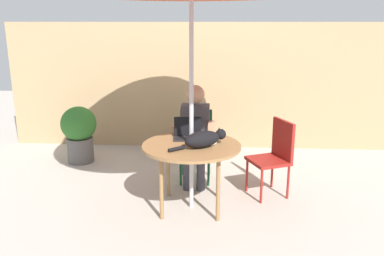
{
  "coord_description": "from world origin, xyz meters",
  "views": [
    {
      "loc": [
        0.25,
        -3.92,
        1.95
      ],
      "look_at": [
        0.0,
        0.1,
        0.86
      ],
      "focal_mm": 37.2,
      "sensor_mm": 36.0,
      "label": 1
    }
  ],
  "objects_px": {
    "person_seated": "(195,130)",
    "cat": "(204,139)",
    "laptop": "(188,132)",
    "patio_table": "(191,150)",
    "chair_occupied": "(196,140)",
    "chair_empty": "(275,152)",
    "potted_plant_by_chair": "(190,131)",
    "potted_plant_near_fence": "(79,131)"
  },
  "relations": [
    {
      "from": "person_seated",
      "to": "cat",
      "type": "distance_m",
      "value": 0.78
    },
    {
      "from": "laptop",
      "to": "patio_table",
      "type": "bearing_deg",
      "value": -76.91
    },
    {
      "from": "chair_occupied",
      "to": "chair_empty",
      "type": "relative_size",
      "value": 1.0
    },
    {
      "from": "chair_occupied",
      "to": "person_seated",
      "type": "distance_m",
      "value": 0.23
    },
    {
      "from": "patio_table",
      "to": "potted_plant_by_chair",
      "type": "bearing_deg",
      "value": 94.19
    },
    {
      "from": "chair_occupied",
      "to": "potted_plant_near_fence",
      "type": "height_order",
      "value": "chair_occupied"
    },
    {
      "from": "chair_empty",
      "to": "cat",
      "type": "relative_size",
      "value": 1.52
    },
    {
      "from": "laptop",
      "to": "cat",
      "type": "distance_m",
      "value": 0.38
    },
    {
      "from": "potted_plant_near_fence",
      "to": "chair_occupied",
      "type": "bearing_deg",
      "value": -16.62
    },
    {
      "from": "chair_empty",
      "to": "potted_plant_near_fence",
      "type": "bearing_deg",
      "value": 160.23
    },
    {
      "from": "chair_empty",
      "to": "cat",
      "type": "distance_m",
      "value": 0.97
    },
    {
      "from": "chair_occupied",
      "to": "laptop",
      "type": "bearing_deg",
      "value": -95.71
    },
    {
      "from": "chair_empty",
      "to": "person_seated",
      "type": "height_order",
      "value": "person_seated"
    },
    {
      "from": "patio_table",
      "to": "person_seated",
      "type": "bearing_deg",
      "value": 90.0
    },
    {
      "from": "person_seated",
      "to": "cat",
      "type": "xyz_separation_m",
      "value": [
        0.14,
        -0.76,
        0.11
      ]
    },
    {
      "from": "potted_plant_by_chair",
      "to": "patio_table",
      "type": "bearing_deg",
      "value": -85.81
    },
    {
      "from": "cat",
      "to": "potted_plant_by_chair",
      "type": "bearing_deg",
      "value": 98.46
    },
    {
      "from": "chair_empty",
      "to": "cat",
      "type": "bearing_deg",
      "value": -148.61
    },
    {
      "from": "patio_table",
      "to": "potted_plant_near_fence",
      "type": "relative_size",
      "value": 1.29
    },
    {
      "from": "patio_table",
      "to": "person_seated",
      "type": "xyz_separation_m",
      "value": [
        0.0,
        0.68,
        0.03
      ]
    },
    {
      "from": "patio_table",
      "to": "person_seated",
      "type": "height_order",
      "value": "person_seated"
    },
    {
      "from": "chair_empty",
      "to": "potted_plant_near_fence",
      "type": "xyz_separation_m",
      "value": [
        -2.59,
        0.93,
        -0.06
      ]
    },
    {
      "from": "chair_empty",
      "to": "potted_plant_near_fence",
      "type": "distance_m",
      "value": 2.76
    },
    {
      "from": "laptop",
      "to": "cat",
      "type": "bearing_deg",
      "value": -59.28
    },
    {
      "from": "laptop",
      "to": "potted_plant_by_chair",
      "type": "height_order",
      "value": "laptop"
    },
    {
      "from": "chair_empty",
      "to": "potted_plant_near_fence",
      "type": "height_order",
      "value": "chair_empty"
    },
    {
      "from": "chair_occupied",
      "to": "laptop",
      "type": "relative_size",
      "value": 2.77
    },
    {
      "from": "patio_table",
      "to": "chair_occupied",
      "type": "distance_m",
      "value": 0.85
    },
    {
      "from": "patio_table",
      "to": "potted_plant_by_chair",
      "type": "distance_m",
      "value": 1.68
    },
    {
      "from": "chair_occupied",
      "to": "chair_empty",
      "type": "bearing_deg",
      "value": -25.16
    },
    {
      "from": "chair_occupied",
      "to": "cat",
      "type": "height_order",
      "value": "cat"
    },
    {
      "from": "person_seated",
      "to": "potted_plant_by_chair",
      "type": "xyz_separation_m",
      "value": [
        -0.12,
        0.97,
        -0.3
      ]
    },
    {
      "from": "patio_table",
      "to": "cat",
      "type": "xyz_separation_m",
      "value": [
        0.14,
        -0.08,
        0.14
      ]
    },
    {
      "from": "cat",
      "to": "chair_occupied",
      "type": "bearing_deg",
      "value": 98.46
    },
    {
      "from": "potted_plant_by_chair",
      "to": "chair_empty",
      "type": "bearing_deg",
      "value": -50.1
    },
    {
      "from": "cat",
      "to": "potted_plant_by_chair",
      "type": "distance_m",
      "value": 1.8
    },
    {
      "from": "potted_plant_by_chair",
      "to": "cat",
      "type": "bearing_deg",
      "value": -81.54
    },
    {
      "from": "patio_table",
      "to": "person_seated",
      "type": "distance_m",
      "value": 0.68
    },
    {
      "from": "patio_table",
      "to": "laptop",
      "type": "xyz_separation_m",
      "value": [
        -0.06,
        0.25,
        0.12
      ]
    },
    {
      "from": "potted_plant_near_fence",
      "to": "person_seated",
      "type": "bearing_deg",
      "value": -21.42
    },
    {
      "from": "person_seated",
      "to": "chair_occupied",
      "type": "bearing_deg",
      "value": 90.0
    },
    {
      "from": "cat",
      "to": "laptop",
      "type": "bearing_deg",
      "value": 120.72
    }
  ]
}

